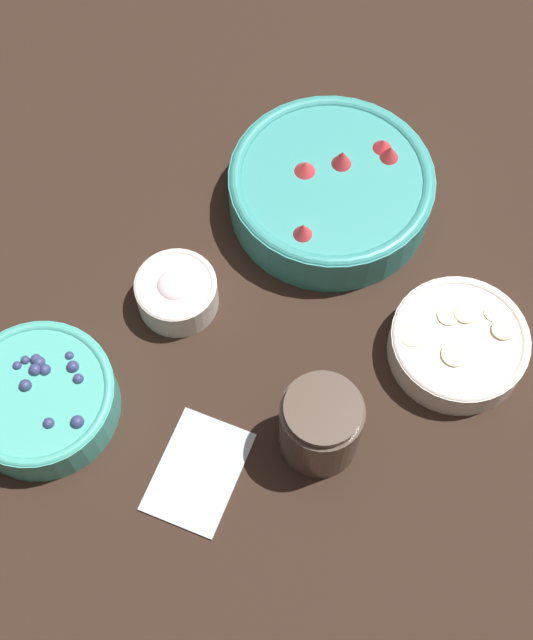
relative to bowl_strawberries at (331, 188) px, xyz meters
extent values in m
plane|color=black|center=(-0.18, -0.07, -0.04)|extent=(4.00, 4.00, 0.00)
cylinder|color=teal|center=(0.00, 0.00, -0.01)|extent=(0.26, 0.26, 0.06)
torus|color=teal|center=(0.00, 0.00, 0.02)|extent=(0.26, 0.26, 0.02)
cylinder|color=red|center=(0.00, 0.00, 0.01)|extent=(0.21, 0.21, 0.02)
cone|color=red|center=(0.07, -0.04, 0.03)|extent=(0.04, 0.04, 0.03)
cone|color=red|center=(-0.09, -0.02, 0.03)|extent=(0.03, 0.03, 0.03)
cone|color=red|center=(0.02, 0.00, 0.03)|extent=(0.04, 0.04, 0.03)
cone|color=red|center=(0.08, -0.02, 0.03)|extent=(0.04, 0.04, 0.02)
cone|color=red|center=(-0.01, 0.03, 0.03)|extent=(0.05, 0.05, 0.02)
cylinder|color=#47AD9E|center=(-0.43, 0.09, -0.01)|extent=(0.18, 0.18, 0.05)
torus|color=#47AD9E|center=(-0.43, 0.09, 0.01)|extent=(0.18, 0.18, 0.01)
cylinder|color=navy|center=(-0.43, 0.09, 0.00)|extent=(0.14, 0.14, 0.02)
sphere|color=navy|center=(-0.41, 0.12, 0.01)|extent=(0.01, 0.01, 0.01)
sphere|color=navy|center=(-0.41, 0.11, 0.01)|extent=(0.01, 0.01, 0.01)
sphere|color=navy|center=(-0.39, 0.07, 0.01)|extent=(0.01, 0.01, 0.01)
sphere|color=navy|center=(-0.42, 0.11, 0.02)|extent=(0.01, 0.01, 0.01)
sphere|color=navy|center=(-0.41, 0.10, 0.01)|extent=(0.01, 0.01, 0.01)
sphere|color=navy|center=(-0.43, 0.03, 0.02)|extent=(0.02, 0.02, 0.02)
sphere|color=navy|center=(-0.41, 0.13, 0.01)|extent=(0.01, 0.01, 0.01)
sphere|color=navy|center=(-0.45, 0.06, 0.01)|extent=(0.01, 0.01, 0.01)
sphere|color=navy|center=(-0.39, 0.08, 0.01)|extent=(0.01, 0.01, 0.01)
sphere|color=navy|center=(-0.44, 0.11, 0.01)|extent=(0.01, 0.01, 0.01)
sphere|color=navy|center=(-0.42, 0.13, 0.01)|extent=(0.01, 0.01, 0.01)
sphere|color=navy|center=(-0.38, 0.09, 0.01)|extent=(0.01, 0.01, 0.01)
cylinder|color=silver|center=(-0.08, -0.24, -0.02)|extent=(0.16, 0.16, 0.04)
torus|color=silver|center=(-0.08, -0.24, 0.00)|extent=(0.16, 0.16, 0.01)
cylinder|color=beige|center=(-0.08, -0.24, -0.01)|extent=(0.13, 0.13, 0.01)
cylinder|color=beige|center=(-0.04, -0.28, 0.00)|extent=(0.03, 0.03, 0.01)
cylinder|color=beige|center=(-0.11, -0.20, 0.00)|extent=(0.03, 0.03, 0.00)
cylinder|color=beige|center=(-0.03, -0.26, 0.00)|extent=(0.03, 0.03, 0.00)
cylinder|color=beige|center=(-0.05, -0.23, 0.00)|extent=(0.03, 0.03, 0.01)
cylinder|color=beige|center=(-0.10, -0.25, 0.00)|extent=(0.03, 0.03, 0.01)
cylinder|color=beige|center=(-0.06, -0.22, 0.00)|extent=(0.03, 0.03, 0.01)
cylinder|color=silver|center=(-0.23, 0.06, -0.02)|extent=(0.10, 0.10, 0.05)
torus|color=silver|center=(-0.23, 0.06, 0.00)|extent=(0.10, 0.10, 0.01)
cylinder|color=silver|center=(-0.23, 0.06, 0.00)|extent=(0.08, 0.08, 0.01)
ellipsoid|color=silver|center=(-0.23, 0.06, 0.00)|extent=(0.05, 0.05, 0.02)
cylinder|color=#4C3D33|center=(-0.27, -0.18, 0.01)|extent=(0.09, 0.09, 0.10)
cylinder|color=#512D1E|center=(-0.27, -0.18, 0.00)|extent=(0.07, 0.07, 0.07)
cylinder|color=#4C3D33|center=(-0.27, -0.18, 0.06)|extent=(0.08, 0.08, 0.01)
cube|color=#B2BCC6|center=(-0.38, -0.10, -0.04)|extent=(0.15, 0.12, 0.01)
camera|label=1|loc=(-0.57, -0.34, 0.94)|focal=50.00mm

